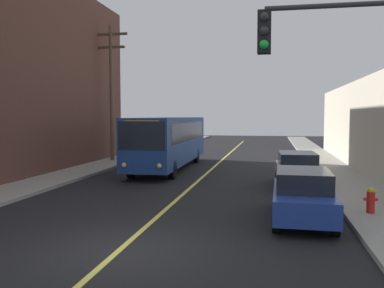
{
  "coord_description": "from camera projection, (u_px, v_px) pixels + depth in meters",
  "views": [
    {
      "loc": [
        3.66,
        -9.46,
        3.31
      ],
      "look_at": [
        0.0,
        9.4,
        2.0
      ],
      "focal_mm": 38.64,
      "sensor_mm": 36.0,
      "label": 1
    }
  ],
  "objects": [
    {
      "name": "fire_hydrant",
      "position": [
        371.0,
        200.0,
        13.43
      ],
      "size": [
        0.44,
        0.26,
        0.84
      ],
      "color": "red",
      "rests_on": "sidewalk_right"
    },
    {
      "name": "parked_car_silver",
      "position": [
        297.0,
        169.0,
        19.12
      ],
      "size": [
        1.94,
        4.46,
        1.62
      ],
      "color": "#B7B7BC",
      "rests_on": "ground"
    },
    {
      "name": "traffic_signal_right_corner",
      "position": [
        350.0,
        73.0,
        9.52
      ],
      "size": [
        3.75,
        0.48,
        6.0
      ],
      "color": "#2D2D33",
      "rests_on": "sidewalk_right"
    },
    {
      "name": "city_bus",
      "position": [
        169.0,
        140.0,
        25.89
      ],
      "size": [
        2.76,
        12.19,
        3.2
      ],
      "color": "navy",
      "rests_on": "ground"
    },
    {
      "name": "sidewalk_right",
      "position": [
        352.0,
        188.0,
        18.59
      ],
      "size": [
        2.5,
        90.0,
        0.15
      ],
      "primitive_type": "cube",
      "color": "gray",
      "rests_on": "ground"
    },
    {
      "name": "utility_pole_mid",
      "position": [
        112.0,
        87.0,
        29.2
      ],
      "size": [
        2.4,
        0.28,
        9.48
      ],
      "color": "brown",
      "rests_on": "sidewalk_left"
    },
    {
      "name": "ground_plane",
      "position": [
        119.0,
        250.0,
        10.18
      ],
      "size": [
        120.0,
        120.0,
        0.0
      ],
      "primitive_type": "plane",
      "color": "black"
    },
    {
      "name": "sidewalk_left",
      "position": [
        57.0,
        178.0,
        21.35
      ],
      "size": [
        2.5,
        90.0,
        0.15
      ],
      "primitive_type": "cube",
      "color": "gray",
      "rests_on": "ground"
    },
    {
      "name": "parked_car_blue",
      "position": [
        303.0,
        195.0,
        12.95
      ],
      "size": [
        1.89,
        4.43,
        1.62
      ],
      "color": "navy",
      "rests_on": "ground"
    },
    {
      "name": "lane_stripe_center",
      "position": [
        210.0,
        171.0,
        24.87
      ],
      "size": [
        0.16,
        60.0,
        0.01
      ],
      "primitive_type": "cube",
      "color": "#D8CC4C",
      "rests_on": "ground"
    }
  ]
}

